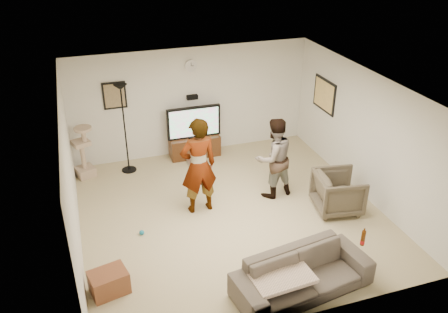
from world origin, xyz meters
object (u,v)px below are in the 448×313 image
object	(u,v)px
tv_stand	(195,146)
beer_bottle	(363,238)
floor_lamp	(125,129)
side_table	(109,282)
cat_tree	(82,152)
person_right	(274,158)
person_left	(199,166)
tv	(194,122)
sofa	(302,274)
armchair	(338,192)

from	to	relation	value
tv_stand	beer_bottle	size ratio (longest dim) A/B	4.63
floor_lamp	side_table	distance (m)	3.84
cat_tree	beer_bottle	distance (m)	6.00
tv_stand	person_right	world-z (taller)	person_right
beer_bottle	side_table	bearing A→B (deg)	166.84
person_left	cat_tree	bearing A→B (deg)	-49.18
tv	beer_bottle	size ratio (longest dim) A/B	4.95
person_left	person_right	distance (m)	1.54
sofa	side_table	distance (m)	2.89
person_left	beer_bottle	xyz separation A→B (m)	(1.84, -2.57, -0.21)
person_left	person_right	bearing A→B (deg)	178.58
person_left	person_right	size ratio (longest dim) A/B	1.15
person_right	sofa	xyz separation A→B (m)	(-0.66, -2.64, -0.52)
tv_stand	armchair	size ratio (longest dim) A/B	1.36
person_right	sofa	size ratio (longest dim) A/B	0.78
cat_tree	sofa	size ratio (longest dim) A/B	0.55
beer_bottle	side_table	distance (m)	3.86
person_right	beer_bottle	world-z (taller)	person_right
side_table	beer_bottle	bearing A→B (deg)	-13.16
cat_tree	person_left	bearing A→B (deg)	-45.23
tv	person_right	distance (m)	2.38
armchair	person_left	bearing A→B (deg)	81.19
tv	side_table	size ratio (longest dim) A/B	2.28
side_table	tv_stand	bearing A→B (deg)	58.79
floor_lamp	person_left	size ratio (longest dim) A/B	1.05
beer_bottle	cat_tree	bearing A→B (deg)	129.97
tv_stand	cat_tree	distance (m)	2.53
person_right	tv	bearing A→B (deg)	-72.96
tv	cat_tree	distance (m)	2.52
floor_lamp	cat_tree	world-z (taller)	floor_lamp
floor_lamp	cat_tree	bearing A→B (deg)	176.68
person_right	side_table	size ratio (longest dim) A/B	3.04
floor_lamp	armchair	world-z (taller)	floor_lamp
cat_tree	beer_bottle	xyz separation A→B (m)	(3.85, -4.59, 0.16)
tv_stand	floor_lamp	xyz separation A→B (m)	(-1.57, -0.24, 0.75)
person_right	armchair	distance (m)	1.38
floor_lamp	person_right	xyz separation A→B (m)	(2.61, -1.90, -0.17)
tv	person_left	world-z (taller)	person_left
tv_stand	side_table	world-z (taller)	tv_stand
floor_lamp	cat_tree	xyz separation A→B (m)	(-0.93, 0.05, -0.41)
person_left	person_right	xyz separation A→B (m)	(1.54, 0.07, -0.12)
floor_lamp	person_left	world-z (taller)	floor_lamp
cat_tree	person_right	bearing A→B (deg)	-28.87
sofa	side_table	bearing A→B (deg)	153.84
sofa	beer_bottle	size ratio (longest dim) A/B	8.43
person_left	sofa	size ratio (longest dim) A/B	0.90
tv	side_table	world-z (taller)	tv
tv	sofa	xyz separation A→B (m)	(0.38, -4.78, -0.54)
person_right	person_left	bearing A→B (deg)	-6.40
tv	person_right	size ratio (longest dim) A/B	0.75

